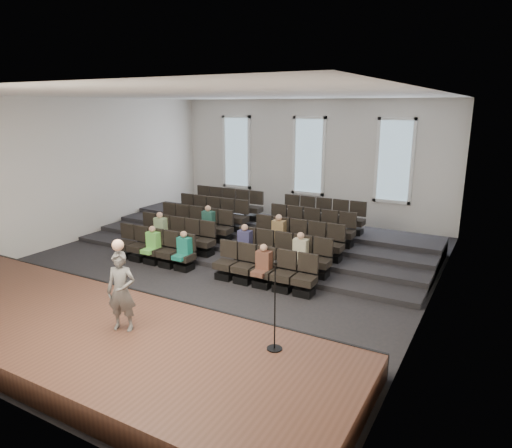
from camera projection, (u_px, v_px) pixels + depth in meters
The scene contains 13 objects.
ground at pixel (216, 268), 13.69m from camera, with size 14.00×14.00×0.00m, color black.
ceiling at pixel (212, 95), 12.43m from camera, with size 12.00×14.00×0.02m, color white.
wall_back at pixel (309, 161), 19.00m from camera, with size 12.00×0.04×5.00m, color silver.
wall_left at pixel (71, 171), 15.90m from camera, with size 0.04×14.00×5.00m, color silver.
wall_right at pixel (437, 208), 10.22m from camera, with size 0.04×14.00×5.00m, color silver.
stage at pixel (76, 331), 9.32m from camera, with size 11.80×3.60×0.50m, color #482B1F.
stage_lip at pixel (137, 300), 10.82m from camera, with size 11.80×0.06×0.52m, color black.
risers at pixel (266, 236), 16.32m from camera, with size 11.80×4.80×0.60m.
seating_rows at pixel (242, 234), 14.82m from camera, with size 6.80×4.70×1.67m.
windows at pixel (309, 156), 18.89m from camera, with size 8.44×0.10×3.24m.
audience at pixel (221, 239), 13.76m from camera, with size 5.45×2.64×1.10m.
speaker at pixel (121, 291), 8.69m from camera, with size 0.57×0.38×1.57m, color #5C5957.
mic_stand at pixel (275, 324), 8.03m from camera, with size 0.28×0.28×1.67m.
Camera 1 is at (7.35, -10.70, 4.72)m, focal length 32.00 mm.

